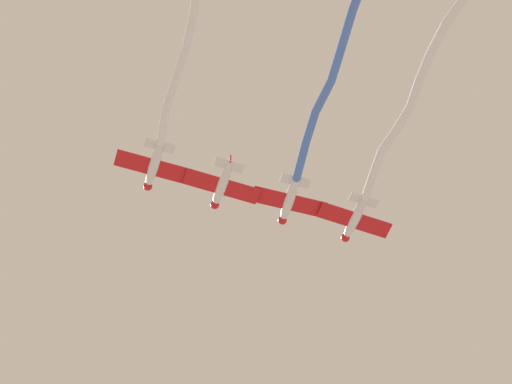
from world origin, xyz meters
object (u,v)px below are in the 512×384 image
Objects in this scene: airplane_lead at (355,219)px; airplane_slot at (154,166)px; airplane_right_wing at (222,185)px; airplane_left_wing at (289,201)px.

airplane_slot reaches higher than airplane_lead.
airplane_slot is at bearing 88.11° from airplane_right_wing.
airplane_lead is 1.01× the size of airplane_right_wing.
airplane_slot is (5.00, -4.48, 0.30)m from airplane_right_wing.
airplane_right_wing is (5.01, -4.48, -0.30)m from airplane_left_wing.
airplane_slot is at bearing 91.39° from airplane_left_wing.
airplane_left_wing is at bearing 86.40° from airplane_lead.
airplane_lead is 13.43m from airplane_right_wing.
airplane_lead and airplane_right_wing have the same top height.
airplane_slot reaches higher than airplane_right_wing.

